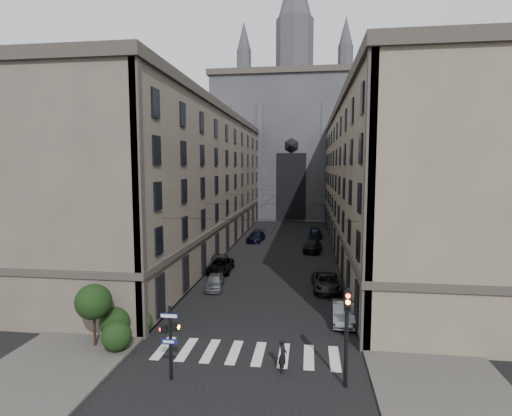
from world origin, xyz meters
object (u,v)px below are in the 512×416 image
at_px(traffic_light_right, 347,326).
at_px(car_right_near, 343,313).
at_px(pedestrian_signal_left, 170,337).
at_px(car_right_far, 316,232).
at_px(car_left_midnear, 219,262).
at_px(car_left_midfar, 221,266).
at_px(car_right_midnear, 326,282).
at_px(car_right_midfar, 313,245).
at_px(gothic_tower, 294,138).
at_px(car_left_far, 256,237).
at_px(pedestrian, 283,355).
at_px(car_left_near, 214,282).

xyz_separation_m(traffic_light_right, car_right_near, (0.60, 8.78, -2.58)).
bearing_deg(pedestrian_signal_left, car_right_far, 79.42).
xyz_separation_m(car_left_midnear, car_left_midfar, (0.56, -1.70, 0.00)).
bearing_deg(car_right_midnear, car_right_midfar, 91.11).
relative_size(traffic_light_right, car_right_midfar, 0.94).
bearing_deg(gothic_tower, pedestrian_signal_left, -92.74).
xyz_separation_m(car_left_far, car_right_near, (10.40, -30.36, -0.03)).
xyz_separation_m(gothic_tower, pedestrian_signal_left, (-3.51, -73.46, -15.48)).
relative_size(car_left_far, car_right_far, 1.12).
height_order(car_left_far, car_right_near, car_left_far).
bearing_deg(gothic_tower, pedestrian, -88.15).
distance_m(car_left_far, car_right_midfar, 10.36).
height_order(car_left_near, car_right_far, car_right_far).
bearing_deg(traffic_light_right, car_right_far, 91.05).
distance_m(car_left_midnear, car_right_far, 23.92).
bearing_deg(car_left_midnear, pedestrian, -70.56).
bearing_deg(gothic_tower, car_left_near, -94.89).
relative_size(traffic_light_right, car_left_midnear, 1.21).
distance_m(pedestrian_signal_left, car_right_near, 13.47).
bearing_deg(car_left_midfar, car_right_midnear, -26.04).
bearing_deg(car_right_far, car_left_midnear, -120.82).
bearing_deg(car_right_midfar, traffic_light_right, -83.05).
relative_size(car_left_midnear, car_left_midfar, 0.84).
relative_size(gothic_tower, car_left_midfar, 11.33).
bearing_deg(car_right_midfar, car_left_near, -112.76).
distance_m(pedestrian_signal_left, car_left_far, 39.59).
height_order(pedestrian_signal_left, car_right_far, pedestrian_signal_left).
distance_m(car_left_far, car_right_far, 10.25).
distance_m(car_right_midnear, car_right_far, 27.83).
bearing_deg(pedestrian, car_right_midfar, -5.64).
bearing_deg(car_left_midnear, car_right_midfar, 42.62).
height_order(car_left_midfar, pedestrian, pedestrian).
relative_size(car_left_far, car_right_midnear, 0.96).
xyz_separation_m(car_left_midfar, car_left_far, (1.44, 18.03, 0.03)).
bearing_deg(car_right_near, car_right_far, 94.56).
xyz_separation_m(car_left_far, car_right_far, (8.99, 4.92, 0.04)).
bearing_deg(car_left_midnear, pedestrian_signal_left, -85.38).
bearing_deg(car_right_midnear, gothic_tower, 92.69).
xyz_separation_m(traffic_light_right, car_left_near, (-10.54, 15.35, -2.61)).
distance_m(car_right_near, car_right_midnear, 7.51).
xyz_separation_m(car_left_midnear, pedestrian, (8.52, -21.73, 0.28)).
xyz_separation_m(gothic_tower, car_right_near, (6.20, -64.26, -17.09)).
bearing_deg(car_right_near, car_right_midfar, 96.98).
bearing_deg(car_left_near, pedestrian_signal_left, -92.01).
xyz_separation_m(pedestrian_signal_left, car_left_far, (-0.69, 39.56, -1.58)).
relative_size(pedestrian_signal_left, car_left_near, 1.01).
bearing_deg(car_left_near, car_right_near, -37.73).
bearing_deg(car_left_far, car_right_far, 34.93).
relative_size(car_right_midfar, pedestrian, 2.80).
bearing_deg(car_right_far, car_right_near, -91.17).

